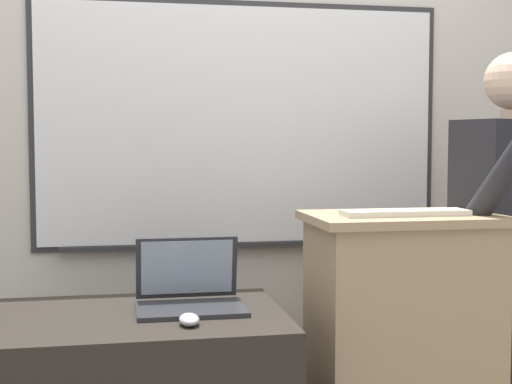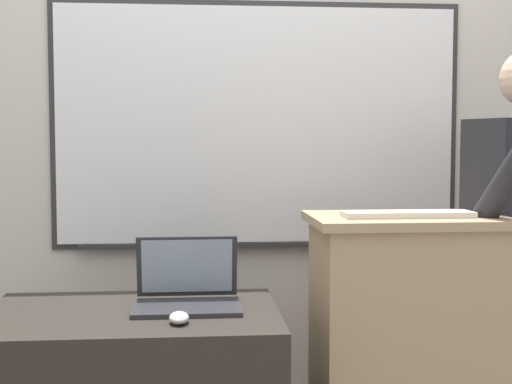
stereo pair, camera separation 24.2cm
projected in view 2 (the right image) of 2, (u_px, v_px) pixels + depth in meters
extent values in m
cube|color=beige|center=(249.00, 121.00, 3.22)|extent=(6.40, 0.12, 2.81)
cube|color=#2D2D30|center=(258.00, 125.00, 3.16)|extent=(1.81, 0.02, 1.09)
cube|color=white|center=(258.00, 125.00, 3.16)|extent=(1.76, 0.02, 1.04)
cube|color=#2D2D30|center=(258.00, 245.00, 3.18)|extent=(1.58, 0.04, 0.02)
cube|color=tan|center=(405.00, 371.00, 2.48)|extent=(0.61, 0.41, 1.03)
cube|color=tan|center=(407.00, 220.00, 2.44)|extent=(0.66, 0.45, 0.03)
cylinder|color=#232328|center=(497.00, 197.00, 2.35)|extent=(0.23, 0.42, 0.50)
cube|color=#28282D|center=(187.00, 308.00, 2.31)|extent=(0.35, 0.24, 0.02)
cube|color=#28282D|center=(187.00, 266.00, 2.44)|extent=(0.34, 0.05, 0.21)
cube|color=#8C9EB2|center=(187.00, 266.00, 2.43)|extent=(0.31, 0.04, 0.18)
cube|color=beige|center=(408.00, 214.00, 2.38)|extent=(0.44, 0.12, 0.02)
ellipsoid|color=#BCBCC1|center=(179.00, 318.00, 2.14)|extent=(0.06, 0.10, 0.03)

